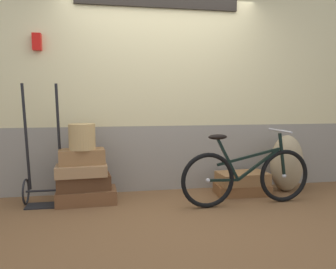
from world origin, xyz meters
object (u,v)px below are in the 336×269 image
Objects in this scene: suitcase_3 at (82,157)px; suitcase_4 at (242,189)px; wicker_basket at (82,137)px; suitcase_1 at (84,182)px; luggage_trolley at (44,177)px; suitcase_0 at (87,196)px; suitcase_5 at (242,178)px; burlap_sack at (287,163)px; suitcase_2 at (82,170)px; bicycle at (247,176)px.

suitcase_3 is 0.77× the size of suitcase_4.
wicker_basket is at bearing -75.27° from suitcase_3.
suitcase_1 is 0.44× the size of luggage_trolley.
suitcase_5 is (1.94, 0.02, 0.13)m from suitcase_0.
suitcase_4 is at bearing -5.79° from suitcase_1.
wicker_basket reaches higher than burlap_sack.
suitcase_3 reaches higher than suitcase_2.
bicycle is (1.84, -0.39, 0.09)m from suitcase_1.
bicycle is at bearing -18.53° from suitcase_1.
suitcase_1 is 0.53m from wicker_basket.
suitcase_1 is at bearing 168.01° from bicycle.
bicycle is at bearing -103.45° from suitcase_4.
suitcase_1 is (-0.03, -0.00, 0.17)m from suitcase_0.
suitcase_1 is 0.81× the size of burlap_sack.
burlap_sack is at bearing 6.02° from suitcase_4.
suitcase_2 is 0.44m from luggage_trolley.
suitcase_0 is 0.17m from suitcase_1.
bicycle is at bearing -10.94° from luggage_trolley.
bicycle reaches higher than suitcase_5.
burlap_sack reaches higher than suitcase_1.
luggage_trolley reaches higher than suitcase_3.
suitcase_1 is 2.02× the size of wicker_basket.
suitcase_5 is (1.97, 0.02, -0.04)m from suitcase_1.
luggage_trolley is at bearing -177.71° from suitcase_4.
suitcase_0 reaches higher than suitcase_4.
suitcase_5 is 0.40× the size of bicycle.
luggage_trolley is at bearing 176.72° from suitcase_5.
bicycle is at bearing -14.62° from suitcase_0.
burlap_sack reaches higher than suitcase_5.
burlap_sack is at bearing -5.30° from suitcase_3.
suitcase_3 reaches higher than suitcase_1.
suitcase_5 is 2.07× the size of wicker_basket.
suitcase_3 is 2.62m from burlap_sack.
suitcase_5 is (1.99, 0.05, -0.19)m from suitcase_2.
suitcase_0 is 1.09× the size of suitcase_5.
bicycle reaches higher than suitcase_1.
suitcase_2 is (-0.02, -0.03, 0.15)m from suitcase_1.
wicker_basket is (0.01, 0.03, 0.38)m from suitcase_2.
luggage_trolley is (-2.41, 0.03, 0.11)m from suitcase_5.
suitcase_5 is at bearing -65.95° from suitcase_4.
luggage_trolley is 2.33m from bicycle.
burlap_sack is at bearing -1.71° from suitcase_2.
luggage_trolley is (-0.48, 0.05, 0.23)m from suitcase_0.
bicycle is at bearing -109.43° from suitcase_5.
suitcase_3 is 2.01m from suitcase_5.
suitcase_0 is 0.49× the size of luggage_trolley.
bicycle is (-0.12, -0.41, 0.13)m from suitcase_5.
suitcase_1 is 0.97× the size of suitcase_5.
suitcase_0 is at bearing -176.41° from suitcase_4.
luggage_trolley is (-0.45, 0.05, 0.07)m from suitcase_1.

